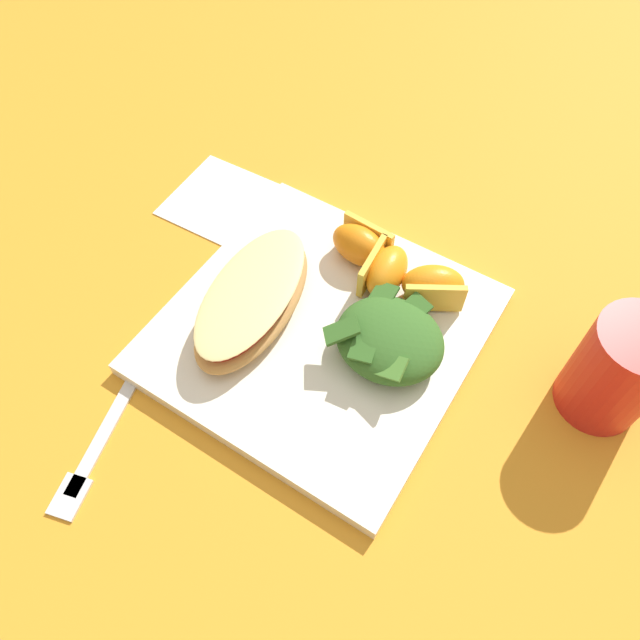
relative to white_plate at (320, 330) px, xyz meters
The scene contains 10 objects.
ground 0.01m from the white_plate, ahead, with size 3.00×3.00×0.00m, color orange.
white_plate is the anchor object (origin of this frame).
cheesy_pizza_bread 0.07m from the white_plate, 16.51° to the left, with size 0.10×0.18×0.04m.
green_salad_pile 0.07m from the white_plate, behind, with size 0.10×0.10×0.05m.
orange_wedge_front 0.12m from the white_plate, 130.81° to the right, with size 0.07×0.06×0.04m.
orange_wedge_middle 0.09m from the white_plate, 108.70° to the right, with size 0.04×0.06×0.04m.
orange_wedge_rear 0.10m from the white_plate, 83.06° to the right, with size 0.06×0.04×0.04m.
paper_napkin 0.21m from the white_plate, 25.67° to the right, with size 0.11×0.11×0.00m, color white.
metal_fork 0.21m from the white_plate, 60.86° to the left, with size 0.07×0.19×0.01m.
drinking_red_cup 0.26m from the white_plate, 163.14° to the right, with size 0.07×0.07×0.11m, color red.
Camera 1 is at (-0.17, 0.27, 0.50)m, focal length 34.17 mm.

